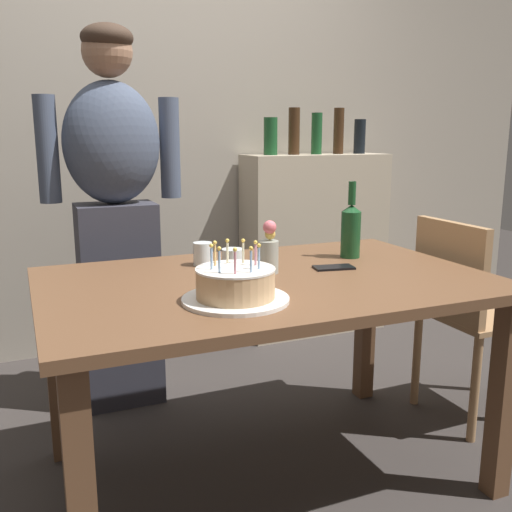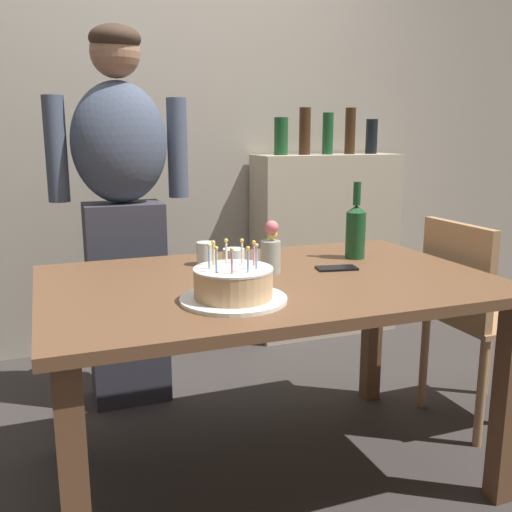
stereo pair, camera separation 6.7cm
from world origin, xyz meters
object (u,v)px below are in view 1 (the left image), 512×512
Objects in this scene: water_glass_far at (203,254)px; wine_bottle at (351,229)px; birthday_cake at (235,286)px; dining_chair at (465,304)px; flower_vase at (269,251)px; water_glass_near at (233,264)px; cell_phone at (334,267)px; person_man_bearded at (116,214)px.

wine_bottle is (0.58, -0.09, 0.07)m from water_glass_far.
dining_chair is (1.14, 0.28, -0.27)m from birthday_cake.
water_glass_near is at bearing -167.33° from flower_vase.
wine_bottle is 0.62m from dining_chair.
water_glass_near reaches higher than cell_phone.
water_glass_near is 0.72× the size of cell_phone.
person_man_bearded is (-0.23, 0.54, 0.09)m from water_glass_far.
birthday_cake reaches higher than cell_phone.
water_glass_near reaches higher than water_glass_far.
water_glass_near is at bearing -165.29° from wine_bottle.
birthday_cake is at bearing -96.31° from water_glass_far.
person_man_bearded is at bearing 141.81° from wine_bottle.
wine_bottle is at bearing 141.81° from person_man_bearded.
flower_vase is (0.18, -0.20, 0.03)m from water_glass_far.
person_man_bearded reaches higher than birthday_cake.
wine_bottle is 0.24m from cell_phone.
birthday_cake is 3.68× the size of water_glass_far.
wine_bottle is 0.34× the size of dining_chair.
person_man_bearded is at bearing 108.20° from water_glass_near.
person_man_bearded is 1.55m from dining_chair.
dining_chair reaches higher than water_glass_far.
wine_bottle is at bearing 14.71° from water_glass_near.
flower_vase is 0.11× the size of person_man_bearded.
cell_phone is at bearing 0.02° from water_glass_near.
flower_vase is 0.85m from person_man_bearded.
person_man_bearded is (-0.81, 0.63, 0.02)m from wine_bottle.
water_glass_far is 0.48m from cell_phone.
birthday_cake is 0.54m from cell_phone.
dining_chair is at bearing 0.09° from flower_vase.
cell_phone is at bearing 92.95° from dining_chair.
person_man_bearded is (-0.40, 0.75, 0.06)m from flower_vase.
cell_phone is (0.39, 0.00, -0.05)m from water_glass_near.
cell_phone is at bearing -29.23° from water_glass_far.
person_man_bearded reaches higher than flower_vase.
dining_chair is at bearing 150.48° from person_man_bearded.
cell_phone is at bearing 129.76° from person_man_bearded.
water_glass_far is 0.27m from flower_vase.
birthday_cake is at bearing -108.75° from water_glass_near.
dining_chair reaches higher than cell_phone.
person_man_bearded is (-0.65, 0.78, 0.13)m from cell_phone.
birthday_cake is at bearing -148.31° from wine_bottle.
water_glass_far is at bearing 79.49° from dining_chair.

